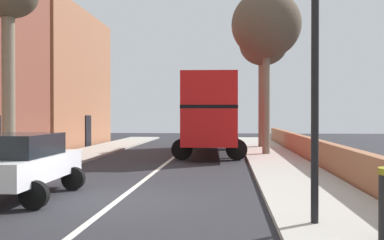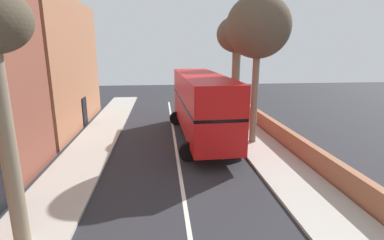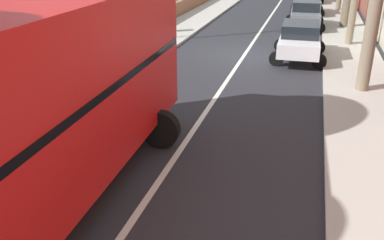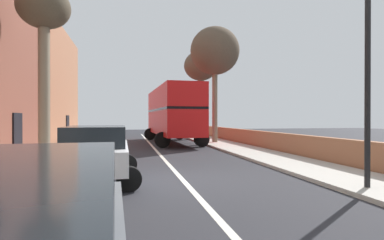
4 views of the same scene
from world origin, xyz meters
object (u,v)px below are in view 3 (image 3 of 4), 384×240
at_px(parked_car_grey_left_3, 308,2).
at_px(parked_car_white_left_1, 300,39).
at_px(double_decker_bus, 21,109).
at_px(parked_car_grey_left_0, 305,13).
at_px(litter_bin_right, 165,22).

bearing_deg(parked_car_grey_left_3, parked_car_white_left_1, 90.01).
distance_m(double_decker_bus, parked_car_white_left_1, 14.54).
height_order(parked_car_grey_left_0, litter_bin_right, parked_car_grey_left_0).
bearing_deg(double_decker_bus, parked_car_grey_left_3, -98.80).
height_order(parked_car_grey_left_3, litter_bin_right, parked_car_grey_left_3).
bearing_deg(double_decker_bus, parked_car_grey_left_0, -101.02).
distance_m(double_decker_bus, parked_car_grey_left_3, 27.47).
bearing_deg(parked_car_white_left_1, litter_bin_right, -25.90).
xyz_separation_m(parked_car_white_left_1, parked_car_grey_left_3, (0.00, -13.27, 0.02)).
relative_size(parked_car_grey_left_0, parked_car_white_left_1, 1.00).
relative_size(parked_car_white_left_1, litter_bin_right, 3.67).
bearing_deg(double_decker_bus, parked_car_white_left_1, -106.87).
relative_size(parked_car_grey_left_0, litter_bin_right, 3.66).
bearing_deg(parked_car_grey_left_0, parked_car_grey_left_3, -90.00).
relative_size(parked_car_grey_left_0, parked_car_grey_left_3, 1.07).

